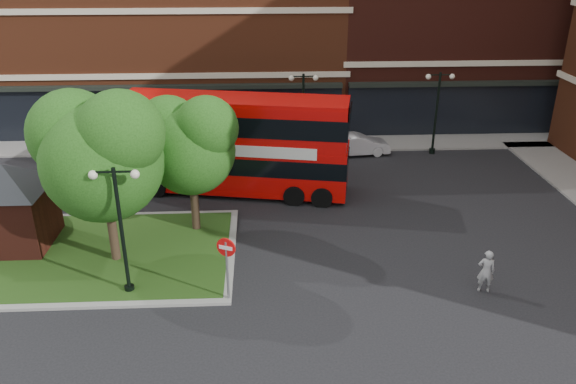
{
  "coord_description": "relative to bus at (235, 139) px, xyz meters",
  "views": [
    {
      "loc": [
        -0.49,
        -17.6,
        11.94
      ],
      "look_at": [
        0.61,
        4.61,
        2.0
      ],
      "focal_mm": 35.0,
      "sensor_mm": 36.0,
      "label": 1
    }
  ],
  "objects": [
    {
      "name": "woman",
      "position": [
        9.52,
        -9.72,
        -2.01
      ],
      "size": [
        0.7,
        0.53,
        1.72
      ],
      "primitive_type": "imported",
      "rotation": [
        0.0,
        0.0,
        2.94
      ],
      "color": "gray",
      "rests_on": "ground"
    },
    {
      "name": "traffic_island",
      "position": [
        -6.15,
        -6.39,
        -2.8
      ],
      "size": [
        12.6,
        7.6,
        0.15
      ],
      "color": "gray",
      "rests_on": "ground"
    },
    {
      "name": "car_white",
      "position": [
        7.19,
        5.11,
        -2.23
      ],
      "size": [
        4.01,
        1.77,
        1.28
      ],
      "primitive_type": "imported",
      "rotation": [
        0.0,
        0.0,
        1.68
      ],
      "color": "silver",
      "rests_on": "ground"
    },
    {
      "name": "pavement_far",
      "position": [
        1.85,
        7.11,
        -2.81
      ],
      "size": [
        44.0,
        3.0,
        0.12
      ],
      "primitive_type": "cube",
      "color": "slate",
      "rests_on": "ground"
    },
    {
      "name": "car_silver",
      "position": [
        -4.0,
        6.61,
        -2.16
      ],
      "size": [
        4.23,
        1.77,
        1.43
      ],
      "primitive_type": "imported",
      "rotation": [
        0.0,
        0.0,
        1.59
      ],
      "color": "silver",
      "rests_on": "ground"
    },
    {
      "name": "terrace_far_right",
      "position": [
        15.85,
        14.61,
        5.13
      ],
      "size": [
        18.0,
        12.0,
        16.0
      ],
      "primitive_type": "cube",
      "color": "#471911",
      "rests_on": "ground"
    },
    {
      "name": "lamp_island",
      "position": [
        -3.65,
        -9.19,
        -0.04
      ],
      "size": [
        1.72,
        0.36,
        5.0
      ],
      "color": "black",
      "rests_on": "ground"
    },
    {
      "name": "bus",
      "position": [
        0.0,
        0.0,
        0.0
      ],
      "size": [
        11.74,
        4.75,
        4.37
      ],
      "rotation": [
        0.0,
        0.0,
        -0.19
      ],
      "color": "red",
      "rests_on": "ground"
    },
    {
      "name": "no_entry_sign",
      "position": [
        0.05,
        -9.89,
        -1.03
      ],
      "size": [
        0.67,
        0.34,
        2.58
      ],
      "rotation": [
        0.0,
        0.0,
        -0.42
      ],
      "color": "slate",
      "rests_on": "ground"
    },
    {
      "name": "ground",
      "position": [
        1.85,
        -9.39,
        -2.87
      ],
      "size": [
        120.0,
        120.0,
        0.0
      ],
      "primitive_type": "plane",
      "color": "black",
      "rests_on": "ground"
    },
    {
      "name": "tree_island_east",
      "position": [
        -1.73,
        -4.32,
        1.37
      ],
      "size": [
        4.46,
        3.9,
        6.29
      ],
      "color": "#2D2116",
      "rests_on": "ground"
    },
    {
      "name": "lamp_far_left",
      "position": [
        3.85,
        5.11,
        -0.04
      ],
      "size": [
        1.72,
        0.36,
        5.0
      ],
      "color": "black",
      "rests_on": "ground"
    },
    {
      "name": "terrace_far_left",
      "position": [
        -6.15,
        14.61,
        4.13
      ],
      "size": [
        26.0,
        12.0,
        14.0
      ],
      "primitive_type": "cube",
      "color": "brown",
      "rests_on": "ground"
    },
    {
      "name": "kiosk",
      "position": [
        -9.15,
        -5.39,
        -0.56
      ],
      "size": [
        6.51,
        6.51,
        3.6
      ],
      "color": "#471911",
      "rests_on": "traffic_island"
    },
    {
      "name": "lamp_far_right",
      "position": [
        11.85,
        5.11,
        -0.04
      ],
      "size": [
        1.72,
        0.36,
        5.0
      ],
      "color": "black",
      "rests_on": "ground"
    },
    {
      "name": "tree_island_west",
      "position": [
        -4.75,
        -6.81,
        1.92
      ],
      "size": [
        5.4,
        4.71,
        7.21
      ],
      "color": "#2D2116",
      "rests_on": "ground"
    }
  ]
}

